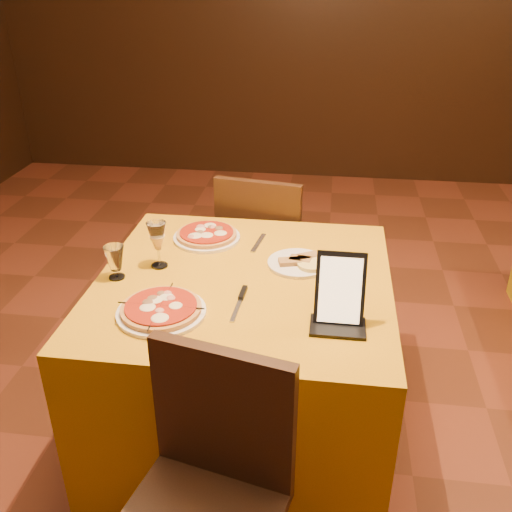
# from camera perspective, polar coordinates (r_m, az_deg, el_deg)

# --- Properties ---
(floor) EXTENTS (6.00, 7.00, 0.01)m
(floor) POSITION_cam_1_polar(r_m,az_deg,el_deg) (2.47, 6.17, -20.21)
(floor) COLOR #5E2D19
(floor) RESTS_ON ground
(wall_back) EXTENTS (6.00, 0.01, 2.80)m
(wall_back) POSITION_cam_1_polar(r_m,az_deg,el_deg) (5.18, 8.68, 22.65)
(wall_back) COLOR black
(wall_back) RESTS_ON floor
(main_table) EXTENTS (1.10, 1.10, 0.75)m
(main_table) POSITION_cam_1_polar(r_m,az_deg,el_deg) (2.35, -1.16, -10.23)
(main_table) COLOR #CA8B0C
(main_table) RESTS_ON floor
(chair_main_far) EXTENTS (0.49, 0.49, 0.91)m
(chair_main_far) POSITION_cam_1_polar(r_m,az_deg,el_deg) (2.99, 1.20, 0.47)
(chair_main_far) COLOR black
(chair_main_far) RESTS_ON floor
(pizza_near) EXTENTS (0.30, 0.30, 0.03)m
(pizza_near) POSITION_cam_1_polar(r_m,az_deg,el_deg) (1.96, -9.45, -5.36)
(pizza_near) COLOR white
(pizza_near) RESTS_ON main_table
(pizza_far) EXTENTS (0.29, 0.29, 0.03)m
(pizza_far) POSITION_cam_1_polar(r_m,az_deg,el_deg) (2.45, -4.95, 2.02)
(pizza_far) COLOR white
(pizza_far) RESTS_ON main_table
(cutlet_dish) EXTENTS (0.24, 0.24, 0.03)m
(cutlet_dish) POSITION_cam_1_polar(r_m,az_deg,el_deg) (2.24, 4.20, -0.60)
(cutlet_dish) COLOR white
(cutlet_dish) RESTS_ON main_table
(wine_glass) EXTENTS (0.09, 0.09, 0.19)m
(wine_glass) POSITION_cam_1_polar(r_m,az_deg,el_deg) (2.22, -9.79, 1.15)
(wine_glass) COLOR #FED990
(wine_glass) RESTS_ON main_table
(water_glass) EXTENTS (0.09, 0.09, 0.13)m
(water_glass) POSITION_cam_1_polar(r_m,az_deg,el_deg) (2.18, -13.90, -0.63)
(water_glass) COLOR white
(water_glass) RESTS_ON main_table
(tablet) EXTENTS (0.16, 0.10, 0.23)m
(tablet) POSITION_cam_1_polar(r_m,az_deg,el_deg) (1.86, 8.41, -3.28)
(tablet) COLOR black
(tablet) RESTS_ON main_table
(knife) EXTENTS (0.02, 0.19, 0.01)m
(knife) POSITION_cam_1_polar(r_m,az_deg,el_deg) (1.97, -1.83, -5.08)
(knife) COLOR silver
(knife) RESTS_ON main_table
(fork_near) EXTENTS (0.04, 0.18, 0.01)m
(fork_near) POSITION_cam_1_polar(r_m,az_deg,el_deg) (2.00, -12.48, -5.29)
(fork_near) COLOR #A6A7AC
(fork_near) RESTS_ON main_table
(fork_far) EXTENTS (0.05, 0.18, 0.01)m
(fork_far) POSITION_cam_1_polar(r_m,az_deg,el_deg) (2.40, 0.25, 1.31)
(fork_far) COLOR silver
(fork_far) RESTS_ON main_table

